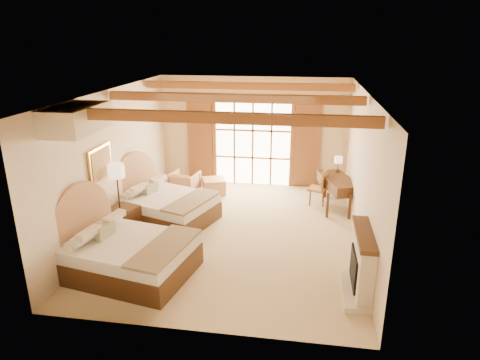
% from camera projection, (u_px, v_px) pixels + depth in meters
% --- Properties ---
extents(floor, '(7.00, 7.00, 0.00)m').
position_uv_depth(floor, '(234.00, 232.00, 9.87)').
color(floor, tan).
rests_on(floor, ground).
extents(wall_back, '(5.50, 0.00, 5.50)m').
position_uv_depth(wall_back, '(253.00, 132.00, 12.62)').
color(wall_back, beige).
rests_on(wall_back, ground).
extents(wall_left, '(0.00, 7.00, 7.00)m').
position_uv_depth(wall_left, '(114.00, 161.00, 9.75)').
color(wall_left, beige).
rests_on(wall_left, ground).
extents(wall_right, '(0.00, 7.00, 7.00)m').
position_uv_depth(wall_right, '(362.00, 172.00, 8.95)').
color(wall_right, beige).
rests_on(wall_right, ground).
extents(ceiling, '(7.00, 7.00, 0.00)m').
position_uv_depth(ceiling, '(233.00, 92.00, 8.83)').
color(ceiling, '#B98139').
rests_on(ceiling, ground).
extents(ceiling_beams, '(5.39, 4.60, 0.18)m').
position_uv_depth(ceiling_beams, '(233.00, 98.00, 8.87)').
color(ceiling_beams, '#96612F').
rests_on(ceiling_beams, ceiling).
extents(french_doors, '(3.95, 0.08, 2.60)m').
position_uv_depth(french_doors, '(253.00, 144.00, 12.68)').
color(french_doors, white).
rests_on(french_doors, ground).
extents(fireplace, '(0.46, 1.40, 1.16)m').
position_uv_depth(fireplace, '(361.00, 266.00, 7.45)').
color(fireplace, beige).
rests_on(fireplace, ground).
extents(painting, '(0.06, 0.95, 0.75)m').
position_uv_depth(painting, '(101.00, 164.00, 8.99)').
color(painting, gold).
rests_on(painting, wall_left).
extents(canopy_valance, '(0.70, 1.40, 0.45)m').
position_uv_depth(canopy_valance, '(77.00, 119.00, 7.39)').
color(canopy_valance, beige).
rests_on(canopy_valance, ceiling).
extents(bed_near, '(2.55, 2.09, 1.48)m').
position_uv_depth(bed_near, '(122.00, 252.00, 8.07)').
color(bed_near, '#442414').
rests_on(bed_near, floor).
extents(bed_far, '(2.61, 2.20, 1.40)m').
position_uv_depth(bed_far, '(162.00, 204.00, 10.38)').
color(bed_far, '#442414').
rests_on(bed_far, floor).
extents(nightstand, '(0.70, 0.70, 0.66)m').
position_uv_depth(nightstand, '(125.00, 221.00, 9.68)').
color(nightstand, '#442414').
rests_on(nightstand, floor).
extents(floor_lamp, '(0.35, 0.35, 1.67)m').
position_uv_depth(floor_lamp, '(117.00, 175.00, 9.32)').
color(floor_lamp, '#322316').
rests_on(floor_lamp, floor).
extents(armchair, '(0.84, 0.86, 0.68)m').
position_uv_depth(armchair, '(185.00, 183.00, 12.06)').
color(armchair, tan).
rests_on(armchair, floor).
extents(ottoman, '(0.77, 0.77, 0.44)m').
position_uv_depth(ottoman, '(214.00, 186.00, 12.21)').
color(ottoman, tan).
rests_on(ottoman, floor).
extents(desk, '(1.08, 1.63, 0.81)m').
position_uv_depth(desk, '(337.00, 192.00, 11.16)').
color(desk, '#442414').
rests_on(desk, floor).
extents(desk_chair, '(0.56, 0.55, 0.98)m').
position_uv_depth(desk_chair, '(318.00, 193.00, 11.42)').
color(desk_chair, olive).
rests_on(desk_chair, floor).
extents(desk_lamp, '(0.21, 0.21, 0.43)m').
position_uv_depth(desk_lamp, '(338.00, 160.00, 11.42)').
color(desk_lamp, '#322316').
rests_on(desk_lamp, desk).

